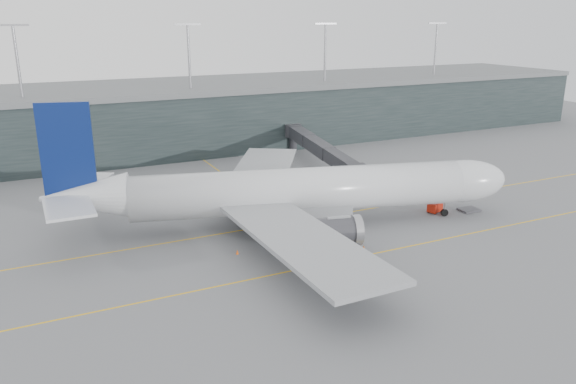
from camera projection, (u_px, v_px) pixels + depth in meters
name	position (u px, v px, depth m)	size (l,w,h in m)	color
ground	(251.00, 219.00, 89.02)	(320.00, 320.00, 0.00)	slate
taxiline_a	(261.00, 227.00, 85.58)	(160.00, 0.25, 0.02)	yellow
taxiline_b	(310.00, 267.00, 71.82)	(160.00, 0.25, 0.02)	yellow
taxiline_lead_main	(236.00, 183.00, 108.29)	(0.25, 60.00, 0.02)	yellow
terminal	(161.00, 116.00, 136.64)	(240.00, 36.00, 29.00)	#1E2828
main_aircraft	(296.00, 191.00, 84.34)	(69.71, 64.18, 19.82)	silver
jet_bridge	(311.00, 146.00, 117.25)	(10.62, 44.09, 6.49)	#2A2A2F
gse_cart	(435.00, 207.00, 91.75)	(2.88, 2.36, 1.69)	red
baggage_dolly	(469.00, 210.00, 92.72)	(3.14, 2.51, 0.31)	#3F3E44
uld_a	(203.00, 199.00, 95.59)	(2.54, 2.24, 1.96)	#3C3C41
uld_b	(215.00, 194.00, 98.52)	(2.27, 2.02, 1.72)	#3C3C41
uld_c	(225.00, 198.00, 96.41)	(2.07, 1.82, 1.60)	#3C3C41
cone_nose	(435.00, 199.00, 97.85)	(0.45, 0.45, 0.72)	red
cone_wing_stbd	(364.00, 248.00, 76.79)	(0.49, 0.49, 0.78)	orange
cone_wing_port	(268.00, 189.00, 103.10)	(0.50, 0.50, 0.79)	orange
cone_tail	(237.00, 252.00, 75.66)	(0.40, 0.40, 0.63)	#F3590D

